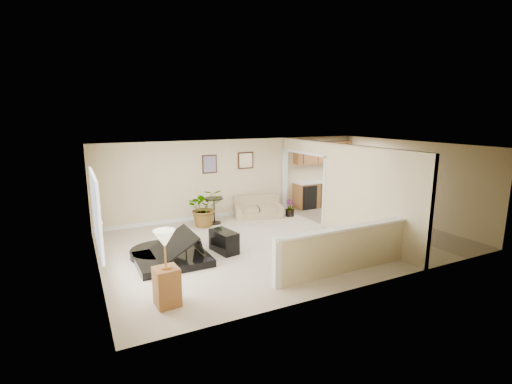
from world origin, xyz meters
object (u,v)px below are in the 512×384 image
small_plant (290,209)px  lamp_stand (166,274)px  loveseat (257,206)px  piano_bench (224,241)px  accent_table (214,207)px  palm_plant (205,208)px  piano (168,235)px

small_plant → lamp_stand: 6.43m
loveseat → small_plant: loveseat is taller
piano_bench → small_plant: (3.14, 2.08, -0.03)m
piano_bench → small_plant: 3.77m
accent_table → small_plant: (2.52, -0.30, -0.28)m
piano_bench → accent_table: bearing=75.3°
palm_plant → lamp_stand: (-2.13, -4.23, 0.02)m
piano_bench → loveseat: size_ratio=0.44×
piano → small_plant: (4.48, 2.06, -0.39)m
piano_bench → loveseat: 3.36m
lamp_stand → accent_table: bearing=60.4°
palm_plant → lamp_stand: lamp_stand is taller
piano → lamp_stand: 2.05m
small_plant → accent_table: bearing=173.2°
piano_bench → small_plant: bearing=33.5°
piano_bench → accent_table: (0.62, 2.38, 0.25)m
palm_plant → lamp_stand: bearing=-116.7°
piano → small_plant: bearing=23.9°
piano → palm_plant: piano is taller
palm_plant → small_plant: size_ratio=2.09×
loveseat → accent_table: 1.58m
piano → small_plant: 4.94m
loveseat → palm_plant: palm_plant is taller
accent_table → loveseat: bearing=6.6°
piano_bench → small_plant: small_plant is taller
piano → accent_table: (1.96, 2.36, -0.11)m
accent_table → small_plant: 2.55m
piano_bench → lamp_stand: bearing=-133.1°
lamp_stand → piano: bearing=75.7°
piano → small_plant: size_ratio=3.57×
accent_table → small_plant: accent_table is taller
accent_table → palm_plant: size_ratio=0.70×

